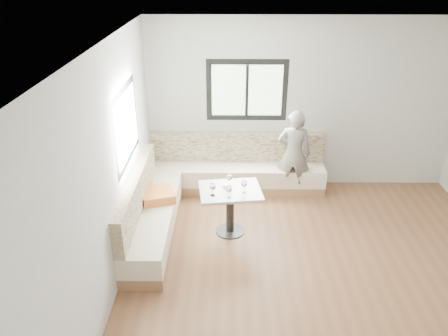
# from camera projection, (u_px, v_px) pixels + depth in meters

# --- Properties ---
(room) EXTENTS (5.01, 5.01, 2.81)m
(room) POSITION_uv_depth(u_px,v_px,m) (327.00, 172.00, 4.88)
(room) COLOR brown
(room) RESTS_ON ground
(banquette) EXTENTS (2.90, 2.80, 0.95)m
(banquette) POSITION_uv_depth(u_px,v_px,m) (202.00, 189.00, 6.76)
(banquette) COLOR #986C49
(banquette) RESTS_ON ground
(table) EXTENTS (0.91, 0.75, 0.69)m
(table) POSITION_uv_depth(u_px,v_px,m) (230.00, 200.00, 6.08)
(table) COLOR black
(table) RESTS_ON ground
(person) EXTENTS (0.58, 0.44, 1.46)m
(person) POSITION_uv_depth(u_px,v_px,m) (294.00, 154.00, 6.98)
(person) COLOR slate
(person) RESTS_ON ground
(olive_ramekin) EXTENTS (0.10, 0.10, 0.04)m
(olive_ramekin) POSITION_uv_depth(u_px,v_px,m) (226.00, 185.00, 6.08)
(olive_ramekin) COLOR white
(olive_ramekin) RESTS_ON table
(wine_glass_a) EXTENTS (0.09, 0.09, 0.19)m
(wine_glass_a) POSITION_uv_depth(u_px,v_px,m) (213.00, 187.00, 5.80)
(wine_glass_a) COLOR white
(wine_glass_a) RESTS_ON table
(wine_glass_b) EXTENTS (0.09, 0.09, 0.19)m
(wine_glass_b) POSITION_uv_depth(u_px,v_px,m) (229.00, 189.00, 5.74)
(wine_glass_b) COLOR white
(wine_glass_b) RESTS_ON table
(wine_glass_c) EXTENTS (0.09, 0.09, 0.19)m
(wine_glass_c) POSITION_uv_depth(u_px,v_px,m) (244.00, 184.00, 5.87)
(wine_glass_c) COLOR white
(wine_glass_c) RESTS_ON table
(wine_glass_d) EXTENTS (0.09, 0.09, 0.19)m
(wine_glass_d) POSITION_uv_depth(u_px,v_px,m) (229.00, 177.00, 6.05)
(wine_glass_d) COLOR white
(wine_glass_d) RESTS_ON table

